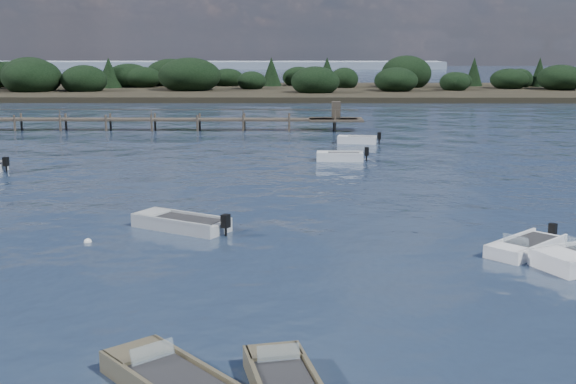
{
  "coord_description": "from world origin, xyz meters",
  "views": [
    {
      "loc": [
        0.08,
        -19.68,
        7.88
      ],
      "look_at": [
        -0.21,
        14.0,
        1.0
      ],
      "focal_mm": 45.0,
      "sensor_mm": 36.0,
      "label": 1
    }
  ],
  "objects_px": {
    "tender_far_white": "(340,158)",
    "dinghy_mid_white_b": "(526,249)",
    "tender_far_grey_b": "(357,141)",
    "dinghy_mid_grey": "(181,225)",
    "jetty": "(63,120)"
  },
  "relations": [
    {
      "from": "tender_far_white",
      "to": "dinghy_mid_white_b",
      "type": "relative_size",
      "value": 0.96
    },
    {
      "from": "tender_far_grey_b",
      "to": "dinghy_mid_grey",
      "type": "bearing_deg",
      "value": -109.78
    },
    {
      "from": "dinghy_mid_grey",
      "to": "tender_far_grey_b",
      "type": "height_order",
      "value": "tender_far_grey_b"
    },
    {
      "from": "tender_far_white",
      "to": "jetty",
      "type": "relative_size",
      "value": 0.06
    },
    {
      "from": "tender_far_white",
      "to": "tender_far_grey_b",
      "type": "height_order",
      "value": "tender_far_white"
    },
    {
      "from": "dinghy_mid_grey",
      "to": "dinghy_mid_white_b",
      "type": "xyz_separation_m",
      "value": [
        13.94,
        -3.46,
        -0.03
      ]
    },
    {
      "from": "dinghy_mid_grey",
      "to": "jetty",
      "type": "bearing_deg",
      "value": 114.42
    },
    {
      "from": "tender_far_grey_b",
      "to": "jetty",
      "type": "height_order",
      "value": "jetty"
    },
    {
      "from": "dinghy_mid_white_b",
      "to": "tender_far_grey_b",
      "type": "bearing_deg",
      "value": 96.98
    },
    {
      "from": "dinghy_mid_grey",
      "to": "dinghy_mid_white_b",
      "type": "relative_size",
      "value": 1.2
    },
    {
      "from": "jetty",
      "to": "dinghy_mid_grey",
      "type": "bearing_deg",
      "value": -65.58
    },
    {
      "from": "dinghy_mid_white_b",
      "to": "jetty",
      "type": "distance_m",
      "value": 51.02
    },
    {
      "from": "tender_far_white",
      "to": "dinghy_mid_grey",
      "type": "bearing_deg",
      "value": -113.14
    },
    {
      "from": "tender_far_white",
      "to": "dinghy_mid_grey",
      "type": "distance_m",
      "value": 20.66
    },
    {
      "from": "dinghy_mid_grey",
      "to": "jetty",
      "type": "height_order",
      "value": "jetty"
    }
  ]
}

